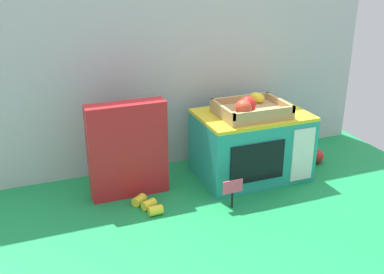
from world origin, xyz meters
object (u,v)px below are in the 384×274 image
at_px(toy_microwave, 251,145).
at_px(food_groups_crate, 250,109).
at_px(loose_toy_apple, 317,156).
at_px(loose_toy_banana, 148,205).
at_px(cookie_set_box, 127,150).
at_px(price_sign, 233,190).

xyz_separation_m(toy_microwave, food_groups_crate, (-0.02, -0.02, 0.15)).
relative_size(toy_microwave, loose_toy_apple, 6.92).
height_order(food_groups_crate, loose_toy_banana, food_groups_crate).
relative_size(toy_microwave, cookie_set_box, 1.19).
relative_size(toy_microwave, price_sign, 3.94).
distance_m(cookie_set_box, loose_toy_apple, 0.77).
bearing_deg(toy_microwave, price_sign, -130.88).
bearing_deg(loose_toy_banana, cookie_set_box, 102.19).
height_order(toy_microwave, loose_toy_banana, toy_microwave).
distance_m(cookie_set_box, loose_toy_banana, 0.20).
distance_m(toy_microwave, price_sign, 0.27).
distance_m(toy_microwave, food_groups_crate, 0.15).
bearing_deg(cookie_set_box, loose_toy_apple, -1.90).
bearing_deg(loose_toy_banana, food_groups_crate, 11.28).
relative_size(price_sign, loose_toy_banana, 0.80).
xyz_separation_m(toy_microwave, price_sign, (-0.17, -0.20, -0.06)).
relative_size(food_groups_crate, loose_toy_apple, 4.20).
xyz_separation_m(cookie_set_box, loose_toy_apple, (0.76, -0.03, -0.14)).
height_order(toy_microwave, price_sign, toy_microwave).
height_order(food_groups_crate, price_sign, food_groups_crate).
relative_size(food_groups_crate, loose_toy_banana, 1.91).
relative_size(cookie_set_box, price_sign, 3.31).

